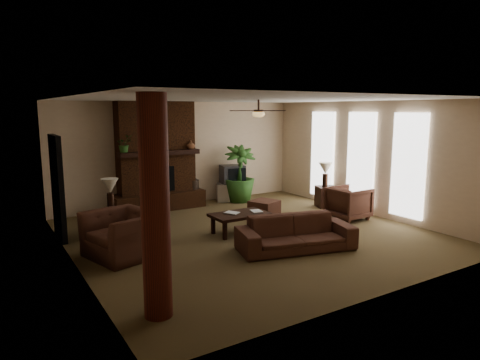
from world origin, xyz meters
TOP-DOWN VIEW (x-y plane):
  - room_shell at (0.00, 0.00)m, footprint 7.00×7.00m
  - fireplace at (-0.80, 3.22)m, footprint 2.40×0.70m
  - windows at (3.45, 0.20)m, footprint 0.08×3.65m
  - log_column at (-2.95, -2.40)m, footprint 0.36×0.36m
  - doorway at (-3.44, 1.80)m, footprint 0.10×1.00m
  - ceiling_fan at (0.40, 0.30)m, footprint 1.35×1.35m
  - sofa at (0.18, -1.29)m, footprint 2.26×1.15m
  - armchair_left at (-2.67, 0.05)m, footprint 1.10×1.40m
  - armchair_right at (2.69, -0.18)m, footprint 0.81×0.86m
  - coffee_table at (-0.15, 0.18)m, footprint 1.20×0.70m
  - ottoman at (1.11, 1.06)m, footprint 0.78×0.78m
  - tv_stand at (1.37, 3.08)m, footprint 0.98×0.80m
  - tv at (1.42, 3.10)m, footprint 0.73×0.64m
  - floor_vase at (0.18, 3.15)m, footprint 0.34×0.34m
  - floor_plant at (1.51, 2.88)m, footprint 1.18×1.74m
  - side_table_left at (-2.49, 1.44)m, footprint 0.58×0.58m
  - lamp_left at (-2.49, 1.45)m, footprint 0.37×0.37m
  - side_table_right at (3.14, 1.06)m, footprint 0.65×0.65m
  - lamp_right at (3.10, 1.08)m, footprint 0.46×0.46m
  - mantel_plant at (-1.70, 3.01)m, footprint 0.48×0.51m
  - mantel_vase at (0.06, 2.96)m, footprint 0.22×0.23m
  - book_a at (-0.38, 0.21)m, footprint 0.20×0.12m
  - book_b at (0.13, 0.14)m, footprint 0.21×0.08m

SIDE VIEW (x-z plane):
  - ottoman at x=1.11m, z-range 0.00..0.40m
  - tv_stand at x=1.37m, z-range 0.00..0.50m
  - side_table_left at x=-2.49m, z-range 0.00..0.55m
  - side_table_right at x=3.14m, z-range 0.00..0.55m
  - coffee_table at x=-0.15m, z-range 0.16..0.59m
  - sofa at x=0.18m, z-range 0.00..0.85m
  - armchair_right at x=2.69m, z-range 0.00..0.86m
  - floor_vase at x=0.18m, z-range 0.05..0.82m
  - floor_plant at x=1.51m, z-range 0.00..0.89m
  - armchair_left at x=-2.67m, z-range 0.00..1.07m
  - book_a at x=-0.38m, z-range 0.43..0.72m
  - book_b at x=0.13m, z-range 0.43..0.72m
  - tv at x=1.42m, z-range 0.50..1.02m
  - lamp_left at x=-2.49m, z-range 0.68..1.33m
  - lamp_right at x=3.10m, z-range 0.68..1.33m
  - doorway at x=-3.44m, z-range 0.00..2.10m
  - fireplace at x=-0.80m, z-range -0.24..2.56m
  - windows at x=3.45m, z-range 0.17..2.53m
  - log_column at x=-2.95m, z-range 0.00..2.80m
  - room_shell at x=0.00m, z-range -2.10..4.90m
  - mantel_vase at x=0.06m, z-range 1.56..1.78m
  - mantel_plant at x=-1.70m, z-range 1.56..1.89m
  - ceiling_fan at x=0.40m, z-range 2.34..2.72m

